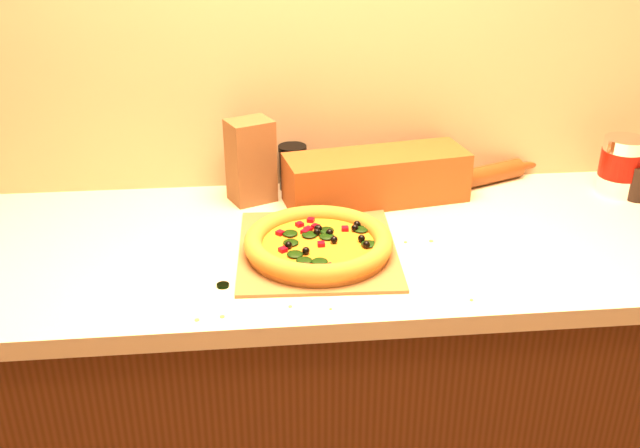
{
  "coord_description": "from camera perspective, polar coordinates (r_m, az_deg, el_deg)",
  "views": [
    {
      "loc": [
        -0.2,
        0.02,
        1.62
      ],
      "look_at": [
        -0.07,
        1.38,
        0.96
      ],
      "focal_mm": 40.0,
      "sensor_mm": 36.0,
      "label": 1
    }
  ],
  "objects": [
    {
      "name": "cabinet",
      "position": [
        1.85,
        1.96,
        -14.12
      ],
      "size": [
        2.8,
        0.65,
        0.86
      ],
      "primitive_type": "cube",
      "color": "#4D2810",
      "rests_on": "ground"
    },
    {
      "name": "countertop",
      "position": [
        1.6,
        2.2,
        -1.69
      ],
      "size": [
        2.84,
        0.68,
        0.04
      ],
      "primitive_type": "cube",
      "color": "beige",
      "rests_on": "cabinet"
    },
    {
      "name": "pizza_peel",
      "position": [
        1.54,
        -0.23,
        -1.76
      ],
      "size": [
        0.35,
        0.51,
        0.01
      ],
      "rotation": [
        0.0,
        0.0,
        -0.04
      ],
      "color": "brown",
      "rests_on": "countertop"
    },
    {
      "name": "pizza",
      "position": [
        1.5,
        -0.13,
        -1.56
      ],
      "size": [
        0.31,
        0.31,
        0.04
      ],
      "color": "#C67D31",
      "rests_on": "pizza_peel"
    },
    {
      "name": "bottle_cap",
      "position": [
        1.41,
        -7.78,
        -4.88
      ],
      "size": [
        0.03,
        0.03,
        0.01
      ],
      "primitive_type": "cylinder",
      "rotation": [
        0.0,
        0.0,
        0.23
      ],
      "color": "black",
      "rests_on": "countertop"
    },
    {
      "name": "pepper_grinder",
      "position": [
        1.93,
        24.2,
        3.14
      ],
      "size": [
        0.06,
        0.06,
        0.12
      ],
      "color": "black",
      "rests_on": "countertop"
    },
    {
      "name": "rolling_pin",
      "position": [
        1.9,
        12.76,
        3.78
      ],
      "size": [
        0.35,
        0.16,
        0.05
      ],
      "rotation": [
        0.0,
        0.0,
        0.4
      ],
      "color": "#51270D",
      "rests_on": "countertop"
    },
    {
      "name": "coffee_canister",
      "position": [
        1.94,
        22.98,
        4.36
      ],
      "size": [
        0.11,
        0.11,
        0.15
      ],
      "color": "silver",
      "rests_on": "countertop"
    },
    {
      "name": "bread_bag",
      "position": [
        1.75,
        4.52,
        3.73
      ],
      "size": [
        0.46,
        0.22,
        0.12
      ],
      "primitive_type": "cube",
      "rotation": [
        0.0,
        0.0,
        0.17
      ],
      "color": "brown",
      "rests_on": "countertop"
    },
    {
      "name": "paper_bag",
      "position": [
        1.75,
        -5.56,
        5.04
      ],
      "size": [
        0.13,
        0.12,
        0.21
      ],
      "primitive_type": "cube",
      "rotation": [
        0.0,
        0.0,
        0.42
      ],
      "color": "brown",
      "rests_on": "countertop"
    },
    {
      "name": "dark_jar",
      "position": [
        1.82,
        -2.2,
        4.57
      ],
      "size": [
        0.07,
        0.07,
        0.12
      ],
      "color": "black",
      "rests_on": "countertop"
    }
  ]
}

